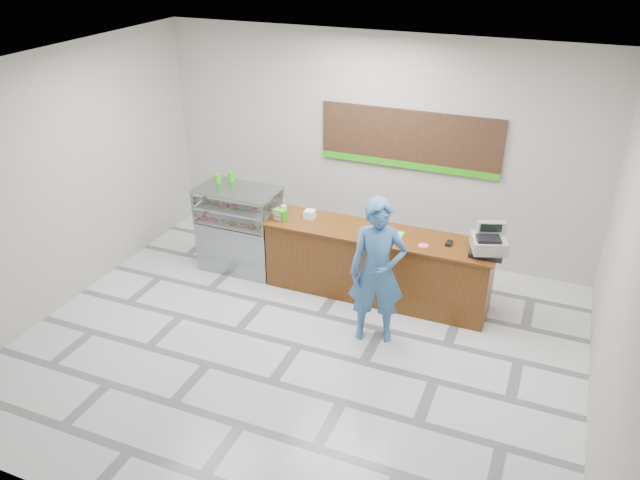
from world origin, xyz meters
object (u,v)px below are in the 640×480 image
at_px(display_case, 240,228).
at_px(customer, 377,272).
at_px(cash_register, 489,243).
at_px(serving_tray, 389,234).
at_px(sales_counter, 377,265).

height_order(display_case, customer, customer).
bearing_deg(cash_register, serving_tray, 160.65).
distance_m(cash_register, customer, 1.53).
bearing_deg(serving_tray, sales_counter, 176.32).
distance_m(sales_counter, display_case, 2.23).
distance_m(cash_register, serving_tray, 1.35).
distance_m(display_case, serving_tray, 2.41).
bearing_deg(customer, sales_counter, 90.00).
height_order(cash_register, customer, customer).
xyz_separation_m(serving_tray, customer, (0.13, -0.94, -0.06)).
bearing_deg(display_case, cash_register, -0.46).
relative_size(cash_register, serving_tray, 1.41).
height_order(cash_register, serving_tray, cash_register).
bearing_deg(customer, display_case, 142.12).
relative_size(display_case, cash_register, 2.38).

